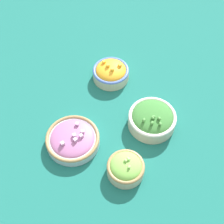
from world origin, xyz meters
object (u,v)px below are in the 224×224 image
at_px(bowl_red_onion, 73,139).
at_px(bowl_squash, 111,72).
at_px(bowl_broccoli, 152,120).
at_px(bowl_lettuce, 126,168).

xyz_separation_m(bowl_red_onion, bowl_squash, (-0.31, 0.06, 0.01)).
height_order(bowl_squash, bowl_broccoli, bowl_broccoli).
bearing_deg(bowl_red_onion, bowl_lettuce, 70.84).
xyz_separation_m(bowl_squash, bowl_broccoli, (0.18, 0.18, 0.00)).
relative_size(bowl_squash, bowl_lettuce, 1.18).
height_order(bowl_broccoli, bowl_lettuce, bowl_broccoli).
relative_size(bowl_red_onion, bowl_squash, 1.29).
bearing_deg(bowl_squash, bowl_broccoli, 44.97).
relative_size(bowl_red_onion, bowl_broccoli, 1.09).
distance_m(bowl_red_onion, bowl_lettuce, 0.20).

